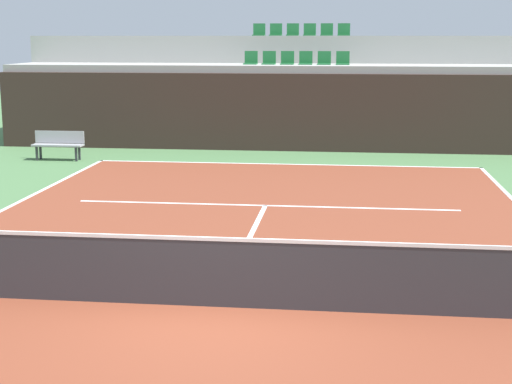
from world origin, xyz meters
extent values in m
plane|color=#477042|center=(0.00, 0.00, 0.00)|extent=(80.00, 80.00, 0.00)
cube|color=brown|center=(0.00, 0.00, 0.01)|extent=(11.00, 24.00, 0.01)
cube|color=white|center=(0.00, 11.95, 0.01)|extent=(11.00, 0.10, 0.00)
cube|color=white|center=(0.00, 6.40, 0.01)|extent=(8.26, 0.10, 0.00)
cube|color=white|center=(0.00, 3.20, 0.01)|extent=(0.10, 6.40, 0.00)
cube|color=#33231E|center=(0.00, 14.71, 1.22)|extent=(19.28, 0.30, 2.45)
cube|color=#9E9E99|center=(0.00, 16.06, 1.34)|extent=(19.28, 2.40, 2.68)
cube|color=#9E9E99|center=(0.00, 18.46, 1.81)|extent=(19.28, 2.40, 3.62)
cube|color=#1E6633|center=(-1.53, 16.06, 2.70)|extent=(0.44, 0.44, 0.04)
cube|color=#1E6633|center=(-1.53, 16.26, 2.92)|extent=(0.44, 0.04, 0.40)
cube|color=#1E6633|center=(-0.92, 16.06, 2.70)|extent=(0.44, 0.44, 0.04)
cube|color=#1E6633|center=(-0.92, 16.26, 2.92)|extent=(0.44, 0.04, 0.40)
cube|color=#1E6633|center=(-0.31, 16.06, 2.70)|extent=(0.44, 0.44, 0.04)
cube|color=#1E6633|center=(-0.31, 16.26, 2.92)|extent=(0.44, 0.04, 0.40)
cube|color=#1E6633|center=(0.31, 16.06, 2.70)|extent=(0.44, 0.44, 0.04)
cube|color=#1E6633|center=(0.31, 16.26, 2.92)|extent=(0.44, 0.04, 0.40)
cube|color=#1E6633|center=(0.92, 16.06, 2.70)|extent=(0.44, 0.44, 0.04)
cube|color=#1E6633|center=(0.92, 16.26, 2.92)|extent=(0.44, 0.04, 0.40)
cube|color=#1E6633|center=(1.53, 16.06, 2.70)|extent=(0.44, 0.44, 0.04)
cube|color=#1E6633|center=(1.53, 16.26, 2.92)|extent=(0.44, 0.04, 0.40)
cube|color=#1E6633|center=(-1.53, 18.46, 3.64)|extent=(0.44, 0.44, 0.04)
cube|color=#1E6633|center=(-1.53, 18.66, 3.86)|extent=(0.44, 0.04, 0.40)
cube|color=#1E6633|center=(-0.92, 18.46, 3.64)|extent=(0.44, 0.44, 0.04)
cube|color=#1E6633|center=(-0.92, 18.66, 3.86)|extent=(0.44, 0.04, 0.40)
cube|color=#1E6633|center=(-0.31, 18.46, 3.64)|extent=(0.44, 0.44, 0.04)
cube|color=#1E6633|center=(-0.31, 18.66, 3.86)|extent=(0.44, 0.04, 0.40)
cube|color=#1E6633|center=(0.31, 18.46, 3.64)|extent=(0.44, 0.44, 0.04)
cube|color=#1E6633|center=(0.31, 18.66, 3.86)|extent=(0.44, 0.04, 0.40)
cube|color=#1E6633|center=(0.92, 18.46, 3.64)|extent=(0.44, 0.44, 0.04)
cube|color=#1E6633|center=(0.92, 18.66, 3.86)|extent=(0.44, 0.04, 0.40)
cube|color=#1E6633|center=(1.53, 18.46, 3.64)|extent=(0.44, 0.44, 0.04)
cube|color=#1E6633|center=(1.53, 18.66, 3.86)|extent=(0.44, 0.04, 0.40)
cube|color=#333338|center=(0.00, 0.00, 0.47)|extent=(10.90, 0.02, 0.92)
cube|color=white|center=(0.00, 0.00, 0.96)|extent=(10.90, 0.04, 0.05)
cube|color=#99999E|center=(-6.76, 11.96, 0.45)|extent=(1.50, 0.40, 0.05)
cube|color=#99999E|center=(-6.76, 12.14, 0.67)|extent=(1.50, 0.04, 0.36)
cube|color=#2D2D33|center=(-7.36, 11.82, 0.21)|extent=(0.06, 0.06, 0.42)
cube|color=#2D2D33|center=(-6.16, 11.82, 0.21)|extent=(0.06, 0.06, 0.42)
cube|color=#2D2D33|center=(-7.36, 12.10, 0.21)|extent=(0.06, 0.06, 0.42)
cube|color=#2D2D33|center=(-6.16, 12.10, 0.21)|extent=(0.06, 0.06, 0.42)
camera|label=1|loc=(1.71, -9.80, 3.60)|focal=54.21mm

